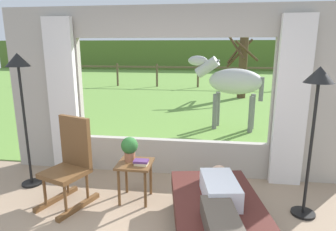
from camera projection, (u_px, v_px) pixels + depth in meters
name	position (u px, v px, depth m)	size (l,w,h in m)	color
back_wall_with_window	(172.00, 96.00, 4.42)	(5.20, 0.12, 2.55)	#ADA599
curtain_panel_left	(63.00, 98.00, 4.53)	(0.44, 0.10, 2.40)	silver
curtain_panel_right	(291.00, 104.00, 4.06)	(0.44, 0.10, 2.40)	silver
outdoor_pasture_lawn	(199.00, 85.00, 15.20)	(36.00, 21.68, 0.02)	olive
distant_hill_ridge	(204.00, 55.00, 24.40)	(36.00, 2.00, 2.40)	#516B2B
recliner_sofa	(219.00, 224.00, 2.98)	(1.18, 1.83, 0.42)	black
reclining_person	(220.00, 199.00, 2.86)	(0.44, 1.43, 0.22)	silver
rocking_chair	(71.00, 162.00, 3.71)	(0.67, 0.80, 1.12)	brown
side_table	(135.00, 169.00, 3.78)	(0.44, 0.44, 0.52)	brown
potted_plant	(130.00, 147.00, 3.78)	(0.22, 0.22, 0.32)	#9E6042
book_stack	(141.00, 162.00, 3.69)	(0.18, 0.13, 0.06)	beige
floor_lamp_left	(20.00, 80.00, 3.95)	(0.32, 0.32, 1.89)	black
floor_lamp_right	(317.00, 98.00, 3.20)	(0.32, 0.32, 1.77)	black
horse	(232.00, 82.00, 6.87)	(1.82, 0.83, 1.73)	#B2B2AD
pasture_tree	(242.00, 65.00, 11.05)	(1.14, 1.29, 2.57)	#4C3823
pasture_fence_line	(198.00, 72.00, 13.96)	(16.10, 0.10, 1.10)	brown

